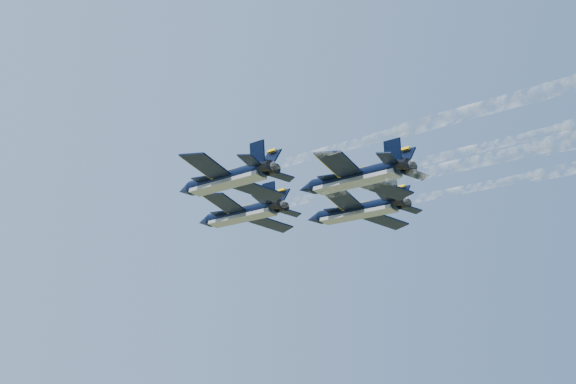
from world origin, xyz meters
name	(u,v)px	position (x,y,z in m)	size (l,w,h in m)	color
jet_lead	(241,214)	(-2.21, 12.91, 101.47)	(13.88, 19.16, 4.77)	black
jet_left	(226,180)	(-9.37, -1.30, 101.47)	(13.88, 19.16, 4.77)	black
jet_right	(357,211)	(11.63, 5.20, 101.47)	(13.88, 19.16, 4.77)	black
jet_slot	(354,178)	(4.51, -7.98, 101.47)	(13.88, 19.16, 4.77)	black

